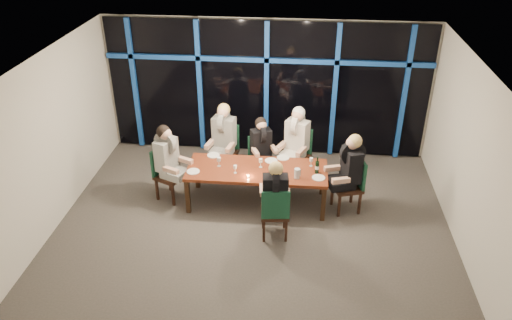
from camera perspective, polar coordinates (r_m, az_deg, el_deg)
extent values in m
plane|color=#534D49|center=(9.00, -0.38, -7.71)|extent=(7.00, 7.00, 0.00)
cube|color=silver|center=(10.90, 1.25, 8.24)|extent=(7.00, 0.04, 3.00)
cube|color=silver|center=(5.75, -3.62, -13.70)|extent=(7.00, 0.04, 3.00)
cube|color=silver|center=(9.20, -22.67, 1.67)|extent=(0.04, 6.00, 3.00)
cube|color=silver|center=(8.59, 23.48, -0.46)|extent=(0.04, 6.00, 3.00)
cube|color=white|center=(7.58, -0.45, 10.70)|extent=(7.00, 6.00, 0.04)
cube|color=black|center=(10.84, 1.23, 8.13)|extent=(6.86, 0.04, 2.94)
cube|color=#134299|center=(11.38, -13.68, 8.33)|extent=(0.10, 0.10, 2.94)
cube|color=#134299|center=(11.00, -6.43, 8.25)|extent=(0.10, 0.10, 2.94)
cube|color=#134299|center=(10.80, 1.20, 8.03)|extent=(0.10, 0.10, 2.94)
cube|color=#134299|center=(10.79, 8.97, 7.66)|extent=(0.10, 0.10, 2.94)
cube|color=#134299|center=(10.98, 16.59, 7.16)|extent=(0.10, 0.10, 2.94)
cube|color=#134299|center=(10.58, 1.24, 11.36)|extent=(6.86, 0.10, 0.10)
cube|color=#FF2D14|center=(10.90, 7.29, 11.63)|extent=(0.60, 0.05, 0.35)
cube|color=maroon|center=(9.26, 0.12, -1.18)|extent=(2.60, 1.00, 0.06)
cube|color=#301D10|center=(9.28, -7.81, -4.15)|extent=(0.08, 0.08, 0.69)
cube|color=#301D10|center=(9.07, 7.70, -5.00)|extent=(0.08, 0.08, 0.69)
cube|color=#301D10|center=(10.00, -6.73, -1.39)|extent=(0.08, 0.08, 0.69)
cube|color=#301D10|center=(9.81, 7.60, -2.12)|extent=(0.08, 0.08, 0.69)
cube|color=black|center=(10.30, -3.67, 0.73)|extent=(0.60, 0.60, 0.07)
cube|color=#164931|center=(10.34, -3.28, 2.76)|extent=(0.50, 0.16, 0.56)
cube|color=black|center=(10.34, -5.06, -0.92)|extent=(0.05, 0.05, 0.47)
cube|color=black|center=(10.20, -2.97, -1.27)|extent=(0.05, 0.05, 0.47)
cube|color=black|center=(10.66, -4.25, 0.12)|extent=(0.05, 0.05, 0.47)
cube|color=black|center=(10.53, -2.21, -0.21)|extent=(0.05, 0.05, 0.47)
cube|color=black|center=(10.12, 0.64, -0.17)|extent=(0.58, 0.58, 0.06)
cube|color=#164931|center=(10.15, 0.28, 1.64)|extent=(0.42, 0.22, 0.49)
cube|color=black|center=(10.04, 0.01, -1.96)|extent=(0.05, 0.05, 0.41)
cube|color=black|center=(10.14, 1.89, -1.63)|extent=(0.05, 0.05, 0.41)
cube|color=black|center=(10.33, -0.61, -1.00)|extent=(0.05, 0.05, 0.41)
cube|color=black|center=(10.43, 1.23, -0.69)|extent=(0.05, 0.05, 0.41)
cube|color=black|center=(10.18, 4.51, 0.34)|extent=(0.66, 0.66, 0.07)
cube|color=#164931|center=(10.22, 5.13, 2.34)|extent=(0.48, 0.26, 0.56)
cube|color=black|center=(10.23, 2.96, -1.17)|extent=(0.06, 0.06, 0.47)
cube|color=black|center=(10.09, 4.98, -1.75)|extent=(0.06, 0.06, 0.47)
cube|color=black|center=(10.55, 3.96, -0.21)|extent=(0.06, 0.06, 0.47)
cube|color=black|center=(10.40, 5.93, -0.76)|extent=(0.06, 0.06, 0.47)
cube|color=black|center=(9.67, -9.76, -1.83)|extent=(0.65, 0.65, 0.06)
cube|color=#164931|center=(9.65, -10.91, 0.00)|extent=(0.25, 0.47, 0.54)
cube|color=black|center=(9.57, -9.45, -3.99)|extent=(0.06, 0.06, 0.45)
cube|color=black|center=(9.82, -8.04, -2.92)|extent=(0.06, 0.06, 0.45)
cube|color=black|center=(9.79, -11.24, -3.33)|extent=(0.06, 0.06, 0.45)
cube|color=black|center=(10.04, -9.81, -2.31)|extent=(0.06, 0.06, 0.45)
cube|color=black|center=(9.34, 10.33, -3.04)|extent=(0.62, 0.62, 0.07)
cube|color=#164931|center=(9.27, 11.76, -1.34)|extent=(0.20, 0.49, 0.55)
cube|color=black|center=(9.57, 8.68, -3.89)|extent=(0.05, 0.05, 0.46)
cube|color=black|center=(9.27, 9.48, -5.19)|extent=(0.05, 0.05, 0.46)
cube|color=black|center=(9.70, 10.88, -3.61)|extent=(0.05, 0.05, 0.46)
cube|color=black|center=(9.40, 11.74, -4.88)|extent=(0.05, 0.05, 0.46)
cube|color=black|center=(8.56, 2.15, -5.99)|extent=(0.52, 0.52, 0.06)
cube|color=#164931|center=(8.23, 2.26, -5.23)|extent=(0.47, 0.11, 0.52)
cube|color=black|center=(8.88, 3.28, -6.59)|extent=(0.05, 0.05, 0.44)
cube|color=black|center=(8.86, 0.82, -6.63)|extent=(0.05, 0.05, 0.44)
cube|color=black|center=(8.57, 3.45, -8.07)|extent=(0.05, 0.05, 0.44)
cube|color=black|center=(8.55, 0.90, -8.12)|extent=(0.05, 0.05, 0.44)
cube|color=black|center=(10.14, -3.96, 0.94)|extent=(0.49, 0.54, 0.16)
cube|color=black|center=(10.12, -3.66, 3.23)|extent=(0.49, 0.35, 0.62)
cylinder|color=black|center=(10.01, -3.71, 4.49)|extent=(0.21, 0.48, 0.47)
sphere|color=tan|center=(9.91, -3.79, 5.49)|extent=(0.23, 0.23, 0.23)
sphere|color=tan|center=(9.93, -3.70, 5.77)|extent=(0.26, 0.26, 0.26)
cube|color=tan|center=(10.06, -5.36, 1.80)|extent=(0.16, 0.35, 0.09)
cube|color=tan|center=(9.91, -2.98, 1.44)|extent=(0.16, 0.35, 0.09)
cube|color=black|center=(9.97, 0.86, 0.00)|extent=(0.49, 0.52, 0.14)
cube|color=black|center=(9.95, 0.57, 2.04)|extent=(0.45, 0.37, 0.55)
cylinder|color=black|center=(9.85, 0.58, 3.15)|extent=(0.26, 0.41, 0.41)
sphere|color=tan|center=(9.76, 0.62, 4.03)|extent=(0.21, 0.21, 0.21)
sphere|color=black|center=(9.78, 0.55, 4.28)|extent=(0.22, 0.22, 0.22)
cube|color=tan|center=(9.73, -0.07, 0.90)|extent=(0.19, 0.30, 0.08)
cube|color=tan|center=(9.85, 2.09, 1.24)|extent=(0.19, 0.30, 0.08)
cube|color=silver|center=(10.02, 4.20, 0.57)|extent=(0.56, 0.59, 0.16)
cube|color=silver|center=(10.00, 4.73, 2.85)|extent=(0.52, 0.43, 0.62)
cylinder|color=silver|center=(9.89, 4.79, 4.12)|extent=(0.29, 0.47, 0.47)
sphere|color=tan|center=(9.79, 4.78, 5.13)|extent=(0.23, 0.23, 0.23)
sphere|color=silver|center=(9.81, 4.90, 5.40)|extent=(0.26, 0.26, 0.26)
cube|color=tan|center=(9.95, 2.87, 1.59)|extent=(0.22, 0.34, 0.09)
cube|color=tan|center=(9.78, 5.18, 0.98)|extent=(0.22, 0.34, 0.09)
cube|color=black|center=(9.54, -9.21, -1.48)|extent=(0.58, 0.54, 0.15)
cube|color=black|center=(9.46, -10.20, 0.66)|extent=(0.42, 0.50, 0.61)
cylinder|color=black|center=(9.35, -10.33, 1.94)|extent=(0.46, 0.29, 0.45)
sphere|color=tan|center=(9.25, -10.33, 2.98)|extent=(0.23, 0.23, 0.23)
sphere|color=black|center=(9.27, -10.55, 3.21)|extent=(0.25, 0.25, 0.25)
cube|color=tan|center=(9.25, -9.71, -1.16)|extent=(0.33, 0.21, 0.09)
cube|color=tan|center=(9.54, -8.09, -0.02)|extent=(0.33, 0.21, 0.09)
cube|color=black|center=(9.24, 9.63, -2.56)|extent=(0.56, 0.51, 0.15)
cube|color=black|center=(9.12, 10.85, -0.51)|extent=(0.38, 0.50, 0.61)
cylinder|color=black|center=(9.00, 10.99, 0.82)|extent=(0.47, 0.24, 0.46)
sphere|color=tan|center=(8.90, 10.98, 1.92)|extent=(0.23, 0.23, 0.23)
sphere|color=tan|center=(8.91, 11.26, 2.13)|extent=(0.25, 0.25, 0.25)
cube|color=tan|center=(9.29, 8.77, -0.92)|extent=(0.34, 0.18, 0.09)
cube|color=tan|center=(8.94, 9.68, -2.31)|extent=(0.34, 0.18, 0.09)
cube|color=black|center=(8.61, 2.12, -4.94)|extent=(0.43, 0.48, 0.15)
cube|color=black|center=(8.28, 2.22, -3.61)|extent=(0.45, 0.30, 0.59)
cylinder|color=black|center=(8.15, 2.25, -2.25)|extent=(0.16, 0.45, 0.44)
sphere|color=tan|center=(8.08, 2.27, -1.03)|extent=(0.22, 0.22, 0.22)
sphere|color=tan|center=(8.02, 2.29, -0.99)|extent=(0.24, 0.24, 0.24)
cube|color=tan|center=(8.57, 3.52, -3.41)|extent=(0.12, 0.32, 0.08)
cube|color=tan|center=(8.55, 0.71, -3.45)|extent=(0.12, 0.32, 0.08)
cylinder|color=white|center=(9.72, -4.89, 0.55)|extent=(0.24, 0.24, 0.01)
cylinder|color=white|center=(9.50, 1.75, -0.08)|extent=(0.24, 0.24, 0.01)
cylinder|color=white|center=(9.62, 3.11, 0.27)|extent=(0.24, 0.24, 0.01)
cylinder|color=white|center=(9.22, -7.19, -1.31)|extent=(0.24, 0.24, 0.01)
cylinder|color=white|center=(9.03, 7.16, -2.03)|extent=(0.24, 0.24, 0.01)
cylinder|color=white|center=(8.87, 1.99, -2.39)|extent=(0.24, 0.24, 0.01)
cylinder|color=black|center=(9.12, 6.99, -0.84)|extent=(0.07, 0.07, 0.24)
cylinder|color=black|center=(9.05, 7.05, 0.05)|extent=(0.03, 0.03, 0.09)
cylinder|color=silver|center=(9.12, 6.99, -0.84)|extent=(0.07, 0.07, 0.07)
cylinder|color=silver|center=(8.95, 4.71, -1.54)|extent=(0.10, 0.10, 0.19)
cylinder|color=silver|center=(8.94, 5.08, -1.46)|extent=(0.02, 0.02, 0.13)
cylinder|color=#EF9647|center=(9.00, -0.89, -1.84)|extent=(0.05, 0.05, 0.03)
cylinder|color=silver|center=(9.13, -2.38, -1.47)|extent=(0.06, 0.06, 0.01)
cylinder|color=silver|center=(9.10, -2.39, -1.21)|extent=(0.01, 0.01, 0.09)
cylinder|color=silver|center=(9.06, -2.40, -0.79)|extent=(0.06, 0.06, 0.06)
cylinder|color=silver|center=(9.30, 0.53, -0.81)|extent=(0.07, 0.07, 0.01)
cylinder|color=silver|center=(9.27, 0.54, -0.52)|extent=(0.01, 0.01, 0.10)
cylinder|color=silver|center=(9.23, 0.54, -0.05)|extent=(0.07, 0.07, 0.07)
cylinder|color=silver|center=(9.12, 2.47, -1.47)|extent=(0.07, 0.07, 0.01)
cylinder|color=silver|center=(9.09, 2.48, -1.16)|extent=(0.01, 0.01, 0.11)
cylinder|color=silver|center=(9.05, 2.49, -0.67)|extent=(0.07, 0.07, 0.08)
cylinder|color=silver|center=(9.36, -4.25, -0.69)|extent=(0.07, 0.07, 0.01)
cylinder|color=silver|center=(9.33, -4.26, -0.38)|extent=(0.01, 0.01, 0.11)
cylinder|color=silver|center=(9.28, -4.28, 0.10)|extent=(0.07, 0.07, 0.07)
cylinder|color=silver|center=(9.39, 6.30, -0.67)|extent=(0.06, 0.06, 0.01)
cylinder|color=silver|center=(9.37, 6.31, -0.39)|extent=(0.01, 0.01, 0.10)
cylinder|color=silver|center=(9.33, 6.34, 0.05)|extent=(0.07, 0.07, 0.07)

